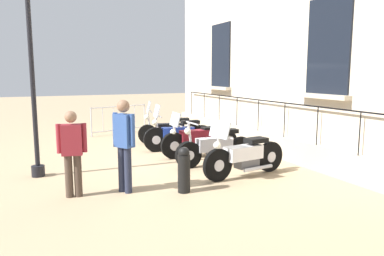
{
  "coord_description": "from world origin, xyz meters",
  "views": [
    {
      "loc": [
        4.24,
        8.98,
        2.26
      ],
      "look_at": [
        0.27,
        0.0,
        0.8
      ],
      "focal_mm": 34.81,
      "sensor_mm": 36.0,
      "label": 1
    }
  ],
  "objects_px": {
    "pedestrian_walking": "(72,149)",
    "crowd_barrier": "(119,119)",
    "pedestrian_standing": "(124,140)",
    "motorcycle_blue": "(179,135)",
    "motorcycle_black": "(171,130)",
    "lamppost": "(32,65)",
    "motorcycle_white": "(244,156)",
    "bollard": "(184,170)",
    "motorcycle_maroon": "(200,140)",
    "motorcycle_silver": "(216,148)"
  },
  "relations": [
    {
      "from": "pedestrian_walking",
      "to": "crowd_barrier",
      "type": "bearing_deg",
      "value": -109.49
    },
    {
      "from": "motorcycle_maroon",
      "to": "motorcycle_white",
      "type": "distance_m",
      "value": 2.2
    },
    {
      "from": "motorcycle_silver",
      "to": "bollard",
      "type": "xyz_separation_m",
      "value": [
        1.54,
        1.67,
        0.03
      ]
    },
    {
      "from": "motorcycle_silver",
      "to": "pedestrian_standing",
      "type": "bearing_deg",
      "value": 25.13
    },
    {
      "from": "motorcycle_maroon",
      "to": "lamppost",
      "type": "height_order",
      "value": "lamppost"
    },
    {
      "from": "lamppost",
      "to": "pedestrian_walking",
      "type": "bearing_deg",
      "value": 108.0
    },
    {
      "from": "motorcycle_black",
      "to": "motorcycle_maroon",
      "type": "distance_m",
      "value": 2.16
    },
    {
      "from": "motorcycle_maroon",
      "to": "pedestrian_walking",
      "type": "relative_size",
      "value": 1.41
    },
    {
      "from": "crowd_barrier",
      "to": "motorcycle_maroon",
      "type": "bearing_deg",
      "value": 103.19
    },
    {
      "from": "bollard",
      "to": "pedestrian_standing",
      "type": "bearing_deg",
      "value": -24.28
    },
    {
      "from": "crowd_barrier",
      "to": "motorcycle_black",
      "type": "bearing_deg",
      "value": 112.71
    },
    {
      "from": "motorcycle_white",
      "to": "pedestrian_walking",
      "type": "bearing_deg",
      "value": -1.61
    },
    {
      "from": "motorcycle_black",
      "to": "motorcycle_silver",
      "type": "distance_m",
      "value": 3.17
    },
    {
      "from": "motorcycle_white",
      "to": "motorcycle_silver",
      "type": "bearing_deg",
      "value": -85.74
    },
    {
      "from": "motorcycle_white",
      "to": "pedestrian_standing",
      "type": "distance_m",
      "value": 2.71
    },
    {
      "from": "motorcycle_blue",
      "to": "motorcycle_silver",
      "type": "relative_size",
      "value": 1.0
    },
    {
      "from": "lamppost",
      "to": "pedestrian_walking",
      "type": "distance_m",
      "value": 2.38
    },
    {
      "from": "crowd_barrier",
      "to": "pedestrian_standing",
      "type": "distance_m",
      "value": 7.12
    },
    {
      "from": "pedestrian_standing",
      "to": "motorcycle_white",
      "type": "bearing_deg",
      "value": -179.66
    },
    {
      "from": "motorcycle_black",
      "to": "motorcycle_maroon",
      "type": "height_order",
      "value": "motorcycle_black"
    },
    {
      "from": "crowd_barrier",
      "to": "pedestrian_walking",
      "type": "relative_size",
      "value": 1.4
    },
    {
      "from": "motorcycle_white",
      "to": "lamppost",
      "type": "height_order",
      "value": "lamppost"
    },
    {
      "from": "motorcycle_blue",
      "to": "pedestrian_standing",
      "type": "relative_size",
      "value": 1.21
    },
    {
      "from": "motorcycle_blue",
      "to": "lamppost",
      "type": "relative_size",
      "value": 0.46
    },
    {
      "from": "motorcycle_white",
      "to": "bollard",
      "type": "bearing_deg",
      "value": 16.27
    },
    {
      "from": "motorcycle_blue",
      "to": "crowd_barrier",
      "type": "bearing_deg",
      "value": -76.46
    },
    {
      "from": "motorcycle_maroon",
      "to": "motorcycle_silver",
      "type": "relative_size",
      "value": 1.04
    },
    {
      "from": "crowd_barrier",
      "to": "pedestrian_standing",
      "type": "bearing_deg",
      "value": 77.89
    },
    {
      "from": "motorcycle_black",
      "to": "pedestrian_standing",
      "type": "height_order",
      "value": "pedestrian_standing"
    },
    {
      "from": "motorcycle_silver",
      "to": "lamppost",
      "type": "relative_size",
      "value": 0.46
    },
    {
      "from": "motorcycle_blue",
      "to": "bollard",
      "type": "height_order",
      "value": "motorcycle_blue"
    },
    {
      "from": "motorcycle_white",
      "to": "lamppost",
      "type": "xyz_separation_m",
      "value": [
        4.15,
        -1.84,
        1.96
      ]
    },
    {
      "from": "motorcycle_maroon",
      "to": "pedestrian_standing",
      "type": "relative_size",
      "value": 1.27
    },
    {
      "from": "motorcycle_white",
      "to": "bollard",
      "type": "height_order",
      "value": "motorcycle_white"
    },
    {
      "from": "motorcycle_blue",
      "to": "crowd_barrier",
      "type": "xyz_separation_m",
      "value": [
        0.9,
        -3.75,
        0.13
      ]
    },
    {
      "from": "motorcycle_black",
      "to": "lamppost",
      "type": "height_order",
      "value": "lamppost"
    },
    {
      "from": "pedestrian_standing",
      "to": "motorcycle_silver",
      "type": "bearing_deg",
      "value": -154.87
    },
    {
      "from": "lamppost",
      "to": "motorcycle_blue",
      "type": "bearing_deg",
      "value": -160.97
    },
    {
      "from": "motorcycle_silver",
      "to": "pedestrian_walking",
      "type": "distance_m",
      "value": 3.69
    },
    {
      "from": "motorcycle_white",
      "to": "pedestrian_standing",
      "type": "xyz_separation_m",
      "value": [
        2.66,
        0.02,
        0.55
      ]
    },
    {
      "from": "motorcycle_black",
      "to": "motorcycle_silver",
      "type": "height_order",
      "value": "motorcycle_black"
    },
    {
      "from": "motorcycle_blue",
      "to": "pedestrian_walking",
      "type": "relative_size",
      "value": 1.35
    },
    {
      "from": "motorcycle_maroon",
      "to": "lamppost",
      "type": "bearing_deg",
      "value": 4.97
    },
    {
      "from": "motorcycle_blue",
      "to": "bollard",
      "type": "xyz_separation_m",
      "value": [
        1.37,
        3.66,
        0.0
      ]
    },
    {
      "from": "motorcycle_blue",
      "to": "lamppost",
      "type": "bearing_deg",
      "value": 19.03
    },
    {
      "from": "pedestrian_standing",
      "to": "motorcycle_blue",
      "type": "bearing_deg",
      "value": -126.83
    },
    {
      "from": "motorcycle_maroon",
      "to": "motorcycle_silver",
      "type": "height_order",
      "value": "motorcycle_maroon"
    },
    {
      "from": "motorcycle_maroon",
      "to": "pedestrian_walking",
      "type": "distance_m",
      "value": 4.13
    },
    {
      "from": "motorcycle_black",
      "to": "bollard",
      "type": "height_order",
      "value": "motorcycle_black"
    },
    {
      "from": "motorcycle_silver",
      "to": "crowd_barrier",
      "type": "bearing_deg",
      "value": -79.39
    }
  ]
}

